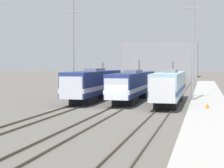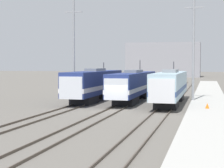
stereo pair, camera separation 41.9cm
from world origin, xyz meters
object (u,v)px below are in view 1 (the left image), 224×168
(traffic_cone, at_px, (208,106))
(locomotive_far_left, at_px, (94,84))
(locomotive_center, at_px, (133,85))
(locomotive_far_right, at_px, (170,86))
(catenary_tower_right, at_px, (193,47))
(catenary_tower_left, at_px, (73,48))

(traffic_cone, bearing_deg, locomotive_far_left, 148.06)
(locomotive_center, distance_m, locomotive_far_right, 5.52)
(locomotive_center, relative_size, traffic_cone, 37.01)
(locomotive_center, bearing_deg, catenary_tower_right, -10.55)
(locomotive_far_right, xyz_separation_m, catenary_tower_left, (-12.20, 1.31, 4.51))
(locomotive_center, bearing_deg, catenary_tower_left, -169.47)
(locomotive_far_left, height_order, locomotive_center, locomotive_center)
(locomotive_far_left, xyz_separation_m, locomotive_center, (4.83, 0.96, -0.09))
(locomotive_center, height_order, catenary_tower_right, catenary_tower_right)
(locomotive_center, height_order, catenary_tower_left, catenary_tower_left)
(locomotive_center, distance_m, catenary_tower_right, 8.77)
(locomotive_far_left, xyz_separation_m, catenary_tower_left, (-2.54, -0.41, 4.48))
(locomotive_far_right, xyz_separation_m, traffic_cone, (4.17, -6.90, -1.38))
(locomotive_far_left, distance_m, catenary_tower_left, 5.17)
(locomotive_center, distance_m, catenary_tower_left, 8.78)
(locomotive_far_left, distance_m, locomotive_center, 4.92)
(locomotive_far_left, relative_size, traffic_cone, 34.23)
(locomotive_far_right, xyz_separation_m, catenary_tower_right, (2.53, 1.31, 4.51))
(catenary_tower_right, height_order, traffic_cone, catenary_tower_right)
(catenary_tower_right, distance_m, traffic_cone, 10.24)
(locomotive_center, xyz_separation_m, catenary_tower_right, (7.36, -1.37, 4.56))
(traffic_cone, bearing_deg, locomotive_center, 133.20)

